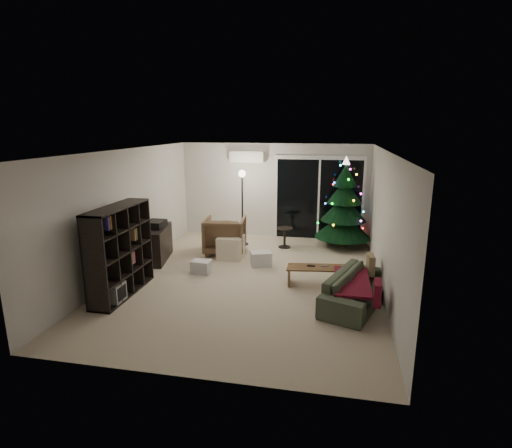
% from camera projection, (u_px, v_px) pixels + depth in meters
% --- Properties ---
extents(room, '(6.50, 7.51, 2.60)m').
position_uv_depth(room, '(282.00, 214.00, 8.97)').
color(room, beige).
rests_on(room, ground).
extents(bookshelf, '(0.82, 1.65, 1.60)m').
position_uv_depth(bookshelf, '(110.00, 250.00, 7.04)').
color(bookshelf, black).
rests_on(bookshelf, floor).
extents(media_cabinet, '(0.67, 1.26, 0.75)m').
position_uv_depth(media_cabinet, '(157.00, 244.00, 8.91)').
color(media_cabinet, black).
rests_on(media_cabinet, floor).
extents(stereo, '(0.38, 0.45, 0.16)m').
position_uv_depth(stereo, '(156.00, 224.00, 8.80)').
color(stereo, black).
rests_on(stereo, media_cabinet).
extents(armchair, '(1.03, 1.06, 0.86)m').
position_uv_depth(armchair, '(225.00, 235.00, 9.42)').
color(armchair, '#4C3321').
rests_on(armchair, floor).
extents(ottoman, '(0.56, 0.56, 0.50)m').
position_uv_depth(ottoman, '(231.00, 247.00, 9.10)').
color(ottoman, beige).
rests_on(ottoman, floor).
extents(cardboard_box_a, '(0.39, 0.31, 0.27)m').
position_uv_depth(cardboard_box_a, '(201.00, 267.00, 8.17)').
color(cardboard_box_a, silver).
rests_on(cardboard_box_a, floor).
extents(cardboard_box_b, '(0.52, 0.45, 0.31)m').
position_uv_depth(cardboard_box_b, '(261.00, 259.00, 8.61)').
color(cardboard_box_b, silver).
rests_on(cardboard_box_b, floor).
extents(side_table, '(0.51, 0.51, 0.50)m').
position_uv_depth(side_table, '(285.00, 238.00, 9.87)').
color(side_table, black).
rests_on(side_table, floor).
extents(floor_lamp, '(0.29, 0.29, 1.83)m').
position_uv_depth(floor_lamp, '(242.00, 209.00, 9.97)').
color(floor_lamp, black).
rests_on(floor_lamp, floor).
extents(sofa, '(1.33, 2.00, 0.55)m').
position_uv_depth(sofa, '(357.00, 288.00, 6.73)').
color(sofa, '#3A4135').
rests_on(sofa, floor).
extents(sofa_throw, '(0.58, 1.34, 0.04)m').
position_uv_depth(sofa_throw, '(352.00, 281.00, 6.72)').
color(sofa_throw, maroon).
rests_on(sofa_throw, sofa).
extents(cushion_a, '(0.14, 0.37, 0.36)m').
position_uv_depth(cushion_a, '(370.00, 264.00, 7.25)').
color(cushion_a, brown).
rests_on(cushion_a, sofa).
extents(cushion_b, '(0.13, 0.37, 0.36)m').
position_uv_depth(cushion_b, '(377.00, 293.00, 6.01)').
color(cushion_b, maroon).
rests_on(cushion_b, sofa).
extents(coffee_table, '(1.23, 0.57, 0.38)m').
position_uv_depth(coffee_table, '(319.00, 276.00, 7.50)').
color(coffee_table, brown).
rests_on(coffee_table, floor).
extents(remote_a, '(0.15, 0.04, 0.02)m').
position_uv_depth(remote_a, '(311.00, 266.00, 7.48)').
color(remote_a, black).
rests_on(remote_a, coffee_table).
extents(remote_b, '(0.14, 0.08, 0.02)m').
position_uv_depth(remote_b, '(325.00, 266.00, 7.48)').
color(remote_b, slate).
rests_on(remote_b, coffee_table).
extents(christmas_tree, '(1.43, 1.43, 2.23)m').
position_uv_depth(christmas_tree, '(344.00, 203.00, 9.72)').
color(christmas_tree, black).
rests_on(christmas_tree, floor).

